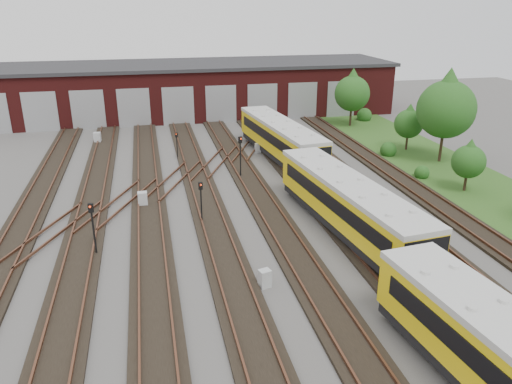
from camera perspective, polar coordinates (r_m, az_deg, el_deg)
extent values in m
plane|color=#4A4845|center=(28.15, 0.70, -7.91)|extent=(120.00, 120.00, 0.00)
cube|color=brown|center=(28.47, -26.71, -9.44)|extent=(0.10, 70.00, 0.15)
cube|color=black|center=(27.86, -20.05, -9.44)|extent=(2.40, 70.00, 0.18)
cube|color=brown|center=(27.90, -21.56, -9.22)|extent=(0.10, 70.00, 0.15)
cube|color=brown|center=(27.68, -18.61, -9.06)|extent=(0.10, 70.00, 0.15)
cube|color=black|center=(27.52, -11.70, -8.90)|extent=(2.40, 70.00, 0.18)
cube|color=brown|center=(27.46, -13.24, -8.71)|extent=(0.10, 70.00, 0.15)
cube|color=brown|center=(27.44, -10.22, -8.48)|extent=(0.10, 70.00, 0.15)
cube|color=black|center=(27.77, -3.36, -8.17)|extent=(2.40, 70.00, 0.18)
cube|color=brown|center=(27.60, -4.85, -8.01)|extent=(0.10, 70.00, 0.15)
cube|color=brown|center=(27.79, -1.90, -7.72)|extent=(0.10, 70.00, 0.15)
cube|color=black|center=(28.57, 4.64, -7.30)|extent=(2.40, 70.00, 0.18)
cube|color=brown|center=(28.31, 3.25, -7.17)|extent=(0.10, 70.00, 0.15)
cube|color=brown|center=(28.70, 6.03, -6.85)|extent=(0.10, 70.00, 0.15)
cube|color=black|center=(29.90, 12.04, -6.37)|extent=(2.40, 70.00, 0.18)
cube|color=brown|center=(29.55, 10.79, -6.26)|extent=(0.10, 70.00, 0.15)
cube|color=brown|center=(30.11, 13.32, -5.93)|extent=(0.10, 70.00, 0.15)
cube|color=black|center=(31.68, 18.68, -5.45)|extent=(2.40, 70.00, 0.18)
cube|color=brown|center=(31.26, 17.58, -5.34)|extent=(0.10, 70.00, 0.15)
cube|color=brown|center=(31.97, 19.83, -5.02)|extent=(0.10, 70.00, 0.15)
cube|color=black|center=(33.84, 24.54, -4.57)|extent=(2.40, 70.00, 0.18)
cube|color=brown|center=(33.36, 23.59, -4.47)|extent=(0.10, 70.00, 0.15)
cube|color=brown|center=(34.19, 25.55, -4.17)|extent=(0.10, 70.00, 0.15)
cube|color=brown|center=(36.57, -15.29, -1.18)|extent=(5.40, 9.62, 0.15)
cube|color=brown|center=(40.28, -9.44, 1.37)|extent=(5.40, 9.62, 0.15)
cube|color=brown|center=(44.41, -4.62, 3.46)|extent=(5.40, 9.62, 0.15)
cube|color=brown|center=(33.41, -22.36, -4.23)|extent=(5.40, 9.62, 0.15)
cube|color=brown|center=(48.84, -0.63, 5.16)|extent=(5.40, 9.62, 0.15)
cube|color=#4C1313|center=(65.09, -7.52, 11.49)|extent=(50.00, 12.00, 6.00)
cube|color=#29282B|center=(64.65, -7.66, 14.24)|extent=(51.00, 12.50, 0.40)
cube|color=gray|center=(60.13, -23.41, 8.39)|extent=(3.60, 0.12, 4.40)
cube|color=gray|center=(59.39, -18.64, 8.88)|extent=(3.60, 0.12, 4.40)
cube|color=gray|center=(59.07, -13.77, 9.31)|extent=(3.60, 0.12, 4.40)
cube|color=gray|center=(59.17, -8.87, 9.68)|extent=(3.60, 0.12, 4.40)
cube|color=gray|center=(59.69, -4.01, 9.97)|extent=(3.60, 0.12, 4.40)
cube|color=gray|center=(60.62, 0.74, 10.19)|extent=(3.60, 0.12, 4.40)
cube|color=gray|center=(61.94, 5.32, 10.34)|extent=(3.60, 0.12, 4.40)
cube|color=gray|center=(63.63, 9.69, 10.42)|extent=(3.60, 0.12, 4.40)
cube|color=#234C19|center=(44.13, 22.26, 1.48)|extent=(8.00, 55.00, 0.05)
cube|color=black|center=(31.62, 10.37, -3.58)|extent=(3.98, 15.21, 0.60)
cube|color=yellow|center=(31.07, 10.53, -1.23)|extent=(4.28, 15.24, 2.21)
cube|color=beige|center=(30.62, 10.69, 0.94)|extent=(4.38, 15.25, 0.30)
cube|color=black|center=(30.38, 8.38, -1.11)|extent=(1.54, 13.16, 0.85)
cube|color=black|center=(31.62, 12.66, -0.50)|extent=(1.54, 13.16, 0.85)
cube|color=black|center=(45.82, 2.76, 4.55)|extent=(3.98, 15.21, 0.60)
cube|color=yellow|center=(45.44, 2.79, 6.25)|extent=(4.28, 15.24, 2.21)
cube|color=beige|center=(45.13, 2.82, 7.79)|extent=(4.38, 15.25, 0.30)
cube|color=black|center=(44.91, 1.22, 6.43)|extent=(1.54, 13.16, 0.85)
cube|color=black|center=(45.87, 4.35, 6.68)|extent=(1.54, 13.16, 0.85)
cylinder|color=black|center=(29.57, -18.01, -4.61)|extent=(0.11, 0.11, 2.68)
cube|color=black|center=(28.94, -18.36, -1.73)|extent=(0.30, 0.22, 0.53)
sphere|color=red|center=(28.80, -18.41, -1.62)|extent=(0.13, 0.13, 0.13)
cylinder|color=black|center=(32.53, -6.26, -1.63)|extent=(0.10, 0.10, 2.31)
cube|color=black|center=(32.01, -6.36, 0.70)|extent=(0.27, 0.19, 0.50)
sphere|color=red|center=(31.89, -6.35, 0.80)|extent=(0.12, 0.12, 0.12)
cylinder|color=black|center=(46.28, -9.00, 4.99)|extent=(0.09, 0.09, 2.04)
cube|color=black|center=(45.96, -9.08, 6.47)|extent=(0.24, 0.19, 0.43)
sphere|color=red|center=(45.85, -9.08, 6.55)|extent=(0.10, 0.10, 0.10)
cylinder|color=black|center=(40.64, -1.79, 3.62)|extent=(0.11, 0.11, 2.91)
cube|color=black|center=(40.16, -1.82, 5.97)|extent=(0.32, 0.26, 0.55)
sphere|color=red|center=(40.03, -1.79, 6.08)|extent=(0.13, 0.13, 0.13)
cube|color=#B4B8BA|center=(35.96, -12.82, -0.83)|extent=(0.66, 0.55, 1.09)
cube|color=#B4B8BA|center=(53.48, -17.67, 5.92)|extent=(0.74, 0.64, 1.12)
cube|color=#B4B8BA|center=(25.60, 1.00, -9.86)|extent=(0.69, 0.62, 0.96)
cube|color=#B4B8BA|center=(47.75, 0.21, 5.04)|extent=(0.55, 0.46, 0.91)
cube|color=#B4B8BA|center=(43.80, 7.19, 3.38)|extent=(0.67, 0.62, 0.91)
cylinder|color=#312116|center=(59.14, 10.75, 8.39)|extent=(0.25, 0.25, 2.05)
sphere|color=#1C4313|center=(58.62, 10.93, 10.99)|extent=(3.98, 3.98, 3.98)
cone|color=#1C4313|center=(58.39, 11.03, 12.36)|extent=(3.41, 3.41, 2.84)
cylinder|color=#312116|center=(50.75, 16.83, 5.40)|extent=(0.21, 0.21, 1.41)
sphere|color=#1C4313|center=(50.31, 17.06, 7.46)|extent=(2.75, 2.75, 2.75)
cone|color=#1C4313|center=(50.10, 17.18, 8.55)|extent=(2.36, 2.36, 1.96)
cylinder|color=#312116|center=(47.77, 20.37, 4.76)|extent=(0.26, 0.26, 2.59)
sphere|color=#1C4313|center=(46.99, 20.91, 8.81)|extent=(5.04, 5.04, 5.04)
cone|color=#1C4313|center=(46.69, 21.20, 10.96)|extent=(4.32, 4.32, 3.60)
cylinder|color=#312116|center=(41.12, 22.79, 0.94)|extent=(0.21, 0.21, 1.28)
sphere|color=#1C4313|center=(40.61, 23.13, 3.21)|extent=(2.49, 2.49, 2.49)
cone|color=#1C4313|center=(40.37, 23.31, 4.41)|extent=(2.14, 2.14, 1.78)
sphere|color=#1C4313|center=(43.02, 18.45, 2.32)|extent=(1.21, 1.21, 1.21)
sphere|color=#1C4313|center=(48.41, 14.92, 4.92)|extent=(1.51, 1.51, 1.51)
sphere|color=#1C4313|center=(62.35, 12.30, 8.79)|extent=(1.78, 1.78, 1.78)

